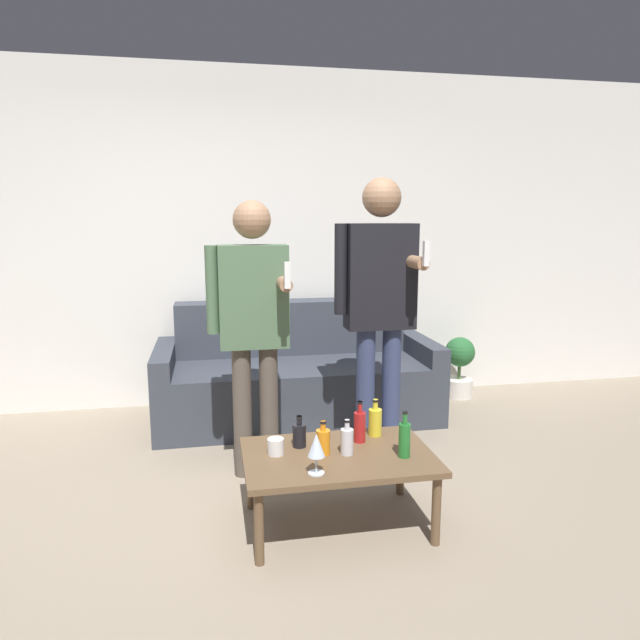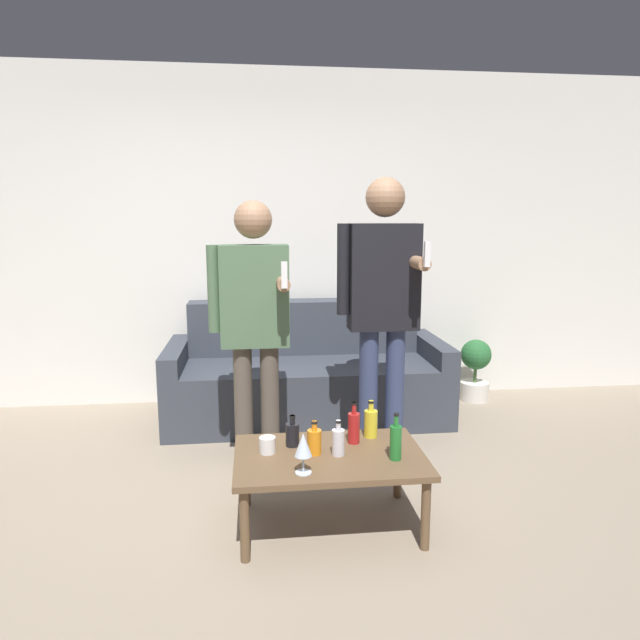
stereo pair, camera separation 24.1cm
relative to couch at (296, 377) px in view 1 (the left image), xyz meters
The scene contains 15 objects.
ground_plane 1.69m from the couch, 102.61° to the right, with size 16.00×16.00×0.00m, color gray.
wall_back 1.20m from the couch, 126.40° to the left, with size 8.00×0.06×2.70m.
couch is the anchor object (origin of this frame).
coffee_table 1.64m from the couch, 91.38° to the right, with size 0.93×0.61×0.38m.
bottle_orange 1.77m from the couch, 81.24° to the right, with size 0.06×0.06×0.23m.
bottle_green 1.53m from the couch, 86.07° to the right, with size 0.06×0.06×0.22m.
bottle_dark 1.64m from the couch, 93.95° to the right, with size 0.07×0.07×0.17m.
bottle_yellow 1.66m from the couch, 89.93° to the right, with size 0.06×0.06×0.18m.
bottle_red 1.47m from the couch, 81.81° to the right, with size 0.07×0.07×0.20m.
bottle_clear 1.54m from the couch, 97.98° to the right, with size 0.07×0.07×0.16m.
wine_glass_near 1.86m from the couch, 95.76° to the right, with size 0.08×0.08×0.19m.
cup_on_table 1.63m from the couch, 102.13° to the right, with size 0.08×0.08×0.08m.
person_standing_left 1.24m from the couch, 112.08° to the right, with size 0.47×0.42×1.63m.
person_standing_right 1.22m from the couch, 66.69° to the right, with size 0.50×0.45×1.77m.
potted_plant 1.47m from the couch, ahead, with size 0.25×0.25×0.52m.
Camera 1 is at (-0.27, -2.60, 1.53)m, focal length 32.00 mm.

